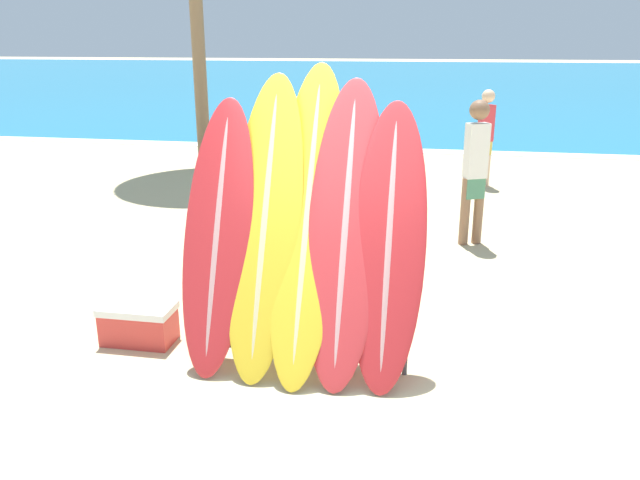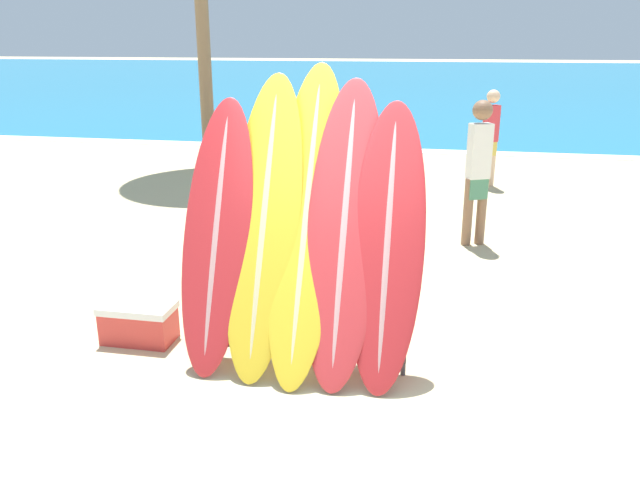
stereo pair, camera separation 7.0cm
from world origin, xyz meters
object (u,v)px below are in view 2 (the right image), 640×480
surfboard_slot_3 (345,230)px  surfboard_rack (300,316)px  surfboard_slot_4 (387,245)px  person_far_left (323,115)px  person_near_water (299,155)px  surfboard_slot_0 (217,234)px  surfboard_slot_2 (306,219)px  person_far_right (478,168)px  cooler_box (139,322)px  person_mid_beach (490,135)px  surfboard_slot_1 (264,223)px

surfboard_slot_3 → surfboard_rack: bearing=-156.8°
surfboard_slot_4 → person_far_left: surfboard_slot_4 is taller
person_near_water → person_far_left: size_ratio=0.98×
surfboard_slot_0 → person_far_left: 8.54m
surfboard_slot_2 → person_near_water: size_ratio=1.33×
surfboard_slot_0 → surfboard_slot_2: (0.69, 0.11, 0.13)m
surfboard_slot_3 → surfboard_slot_4: bearing=-8.5°
person_far_right → cooler_box: size_ratio=2.91×
person_mid_beach → cooler_box: size_ratio=2.70×
surfboard_slot_2 → surfboard_slot_3: bearing=-10.3°
surfboard_rack → surfboard_slot_2: size_ratio=0.72×
surfboard_rack → surfboard_slot_1: 0.78m
surfboard_slot_3 → person_far_left: (-1.77, 8.44, -0.13)m
surfboard_slot_1 → person_mid_beach: surfboard_slot_1 is taller
surfboard_slot_4 → person_mid_beach: (1.17, 6.74, -0.11)m
surfboard_slot_1 → person_near_water: (-0.61, 3.88, -0.17)m
person_far_right → person_near_water: bearing=141.3°
surfboard_slot_0 → person_far_left: surfboard_slot_0 is taller
surfboard_slot_2 → person_mid_beach: size_ratio=1.39×
surfboard_rack → cooler_box: surfboard_rack is taller
person_far_left → surfboard_rack: bearing=-96.3°
surfboard_rack → person_far_right: bearing=66.9°
person_far_left → cooler_box: size_ratio=2.89×
person_mid_beach → person_far_right: (-0.36, -3.39, 0.07)m
person_mid_beach → cooler_box: bearing=-146.2°
surfboard_rack → person_far_right: 3.78m
surfboard_slot_2 → surfboard_rack: bearing=-93.1°
surfboard_slot_4 → person_far_right: (0.81, 3.35, -0.04)m
surfboard_slot_0 → person_far_right: 3.99m
surfboard_rack → surfboard_slot_3: (0.32, 0.14, 0.68)m
surfboard_slot_2 → surfboard_slot_3: size_ratio=1.05×
surfboard_slot_2 → surfboard_slot_4: bearing=-9.4°
person_mid_beach → person_far_right: 3.41m
surfboard_rack → person_near_water: 4.16m
surfboard_slot_1 → surfboard_slot_4: 0.98m
person_far_left → person_far_right: size_ratio=0.99×
person_far_left → surfboard_slot_1: bearing=-98.3°
surfboard_slot_4 → person_near_water: size_ratio=1.17×
surfboard_slot_1 → person_far_left: surfboard_slot_1 is taller
surfboard_slot_2 → person_far_right: size_ratio=1.29×
person_mid_beach → surfboard_slot_4: bearing=-129.9°
surfboard_slot_3 → person_far_right: bearing=70.9°
surfboard_slot_4 → person_far_right: bearing=76.4°
surfboard_slot_0 → surfboard_slot_3: bearing=3.3°
surfboard_rack → surfboard_slot_4: 0.89m
surfboard_slot_3 → cooler_box: bearing=179.9°
surfboard_slot_3 → person_near_water: bearing=107.8°
surfboard_slot_0 → person_near_water: 3.95m
person_far_left → person_far_right: bearing=-76.4°
surfboard_rack → cooler_box: (-1.46, 0.14, -0.26)m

